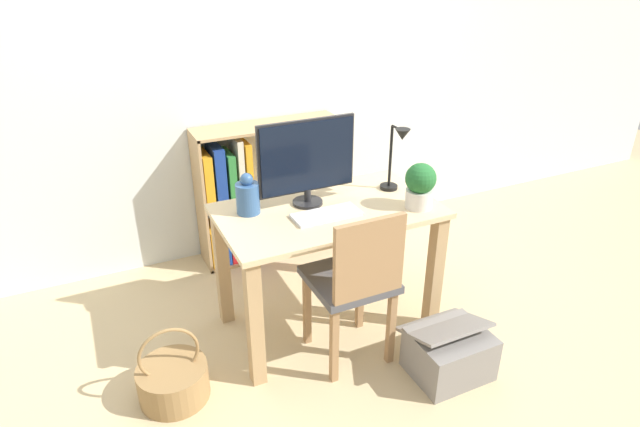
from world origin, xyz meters
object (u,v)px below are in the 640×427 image
object	(u,v)px
chair	(355,280)
bookshelf	(245,201)
monitor	(307,159)
keyboard	(327,215)
potted_plant	(420,185)
vase	(248,196)
storage_box	(449,352)
basket	(173,380)
desk_lamp	(397,153)

from	to	relation	value
chair	bookshelf	world-z (taller)	bookshelf
monitor	keyboard	bearing A→B (deg)	-81.76
keyboard	potted_plant	xyz separation A→B (m)	(0.48, -0.11, 0.12)
vase	keyboard	bearing A→B (deg)	-31.14
keyboard	storage_box	xyz separation A→B (m)	(0.42, -0.55, -0.61)
chair	basket	bearing A→B (deg)	173.06
vase	potted_plant	size ratio (longest dim) A/B	0.90
monitor	basket	xyz separation A→B (m)	(-0.85, -0.31, -0.89)
bookshelf	basket	bearing A→B (deg)	-123.43
potted_plant	storage_box	xyz separation A→B (m)	(-0.06, -0.44, -0.73)
potted_plant	storage_box	distance (m)	0.86
desk_lamp	bookshelf	world-z (taller)	desk_lamp
vase	basket	world-z (taller)	vase
monitor	basket	distance (m)	1.26
monitor	potted_plant	distance (m)	0.60
vase	storage_box	size ratio (longest dim) A/B	0.56
desk_lamp	storage_box	bearing A→B (deg)	-94.27
monitor	bookshelf	world-z (taller)	monitor
desk_lamp	storage_box	xyz separation A→B (m)	(-0.05, -0.66, -0.83)
desk_lamp	bookshelf	xyz separation A→B (m)	(-0.60, 0.90, -0.54)
potted_plant	storage_box	world-z (taller)	potted_plant
storage_box	monitor	bearing A→B (deg)	121.38
keyboard	chair	bearing A→B (deg)	-82.70
vase	bookshelf	size ratio (longest dim) A/B	0.22
chair	bookshelf	distance (m)	1.27
bookshelf	basket	world-z (taller)	bookshelf
desk_lamp	chair	size ratio (longest dim) A/B	0.43
keyboard	vase	bearing A→B (deg)	148.86
keyboard	bookshelf	bearing A→B (deg)	97.26
potted_plant	keyboard	bearing A→B (deg)	167.18
monitor	chair	xyz separation A→B (m)	(0.06, -0.44, -0.50)
desk_lamp	storage_box	distance (m)	1.07
keyboard	basket	size ratio (longest dim) A/B	0.87
potted_plant	basket	world-z (taller)	potted_plant
basket	keyboard	bearing A→B (deg)	8.27
basket	potted_plant	bearing A→B (deg)	0.73
desk_lamp	basket	distance (m)	1.61
monitor	storage_box	size ratio (longest dim) A/B	1.37
chair	basket	xyz separation A→B (m)	(-0.91, 0.13, -0.39)
basket	chair	bearing A→B (deg)	-8.14
monitor	potted_plant	size ratio (longest dim) A/B	2.19
monitor	storage_box	xyz separation A→B (m)	(0.45, -0.73, -0.86)
keyboard	chair	world-z (taller)	chair
monitor	bookshelf	size ratio (longest dim) A/B	0.54
storage_box	keyboard	bearing A→B (deg)	127.25
vase	storage_box	bearing A→B (deg)	-44.87
chair	storage_box	bearing A→B (deg)	-36.22
monitor	keyboard	world-z (taller)	monitor
keyboard	basket	world-z (taller)	keyboard
keyboard	storage_box	bearing A→B (deg)	-52.75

